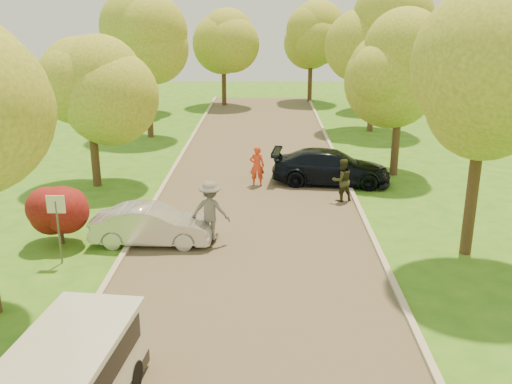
# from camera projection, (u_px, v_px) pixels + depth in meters

# --- Properties ---
(ground) EXTENTS (100.00, 100.00, 0.00)m
(ground) POSITION_uv_depth(u_px,v_px,m) (247.00, 336.00, 13.55)
(ground) COLOR #2E6D1A
(ground) RESTS_ON ground
(road) EXTENTS (8.00, 60.00, 0.01)m
(road) POSITION_uv_depth(u_px,v_px,m) (254.00, 218.00, 21.16)
(road) COLOR #4C4438
(road) RESTS_ON ground
(curb_left) EXTENTS (0.18, 60.00, 0.12)m
(curb_left) POSITION_uv_depth(u_px,v_px,m) (146.00, 216.00, 21.22)
(curb_left) COLOR #B2AD9E
(curb_left) RESTS_ON ground
(curb_right) EXTENTS (0.18, 60.00, 0.12)m
(curb_right) POSITION_uv_depth(u_px,v_px,m) (364.00, 218.00, 21.07)
(curb_right) COLOR #B2AD9E
(curb_right) RESTS_ON ground
(street_sign) EXTENTS (0.55, 0.06, 2.17)m
(street_sign) POSITION_uv_depth(u_px,v_px,m) (57.00, 215.00, 16.98)
(street_sign) COLOR #59595E
(street_sign) RESTS_ON ground
(red_shrub) EXTENTS (1.70, 1.70, 1.95)m
(red_shrub) POSITION_uv_depth(u_px,v_px,m) (59.00, 212.00, 18.56)
(red_shrub) COLOR #382619
(red_shrub) RESTS_ON ground
(tree_l_midb) EXTENTS (4.30, 4.20, 6.62)m
(tree_l_midb) POSITION_uv_depth(u_px,v_px,m) (93.00, 80.00, 23.69)
(tree_l_midb) COLOR #382619
(tree_l_midb) RESTS_ON ground
(tree_l_far) EXTENTS (4.92, 4.80, 7.79)m
(tree_l_far) POSITION_uv_depth(u_px,v_px,m) (149.00, 44.00, 32.93)
(tree_l_far) COLOR #382619
(tree_l_far) RESTS_ON ground
(tree_r_mida) EXTENTS (5.13, 5.00, 7.95)m
(tree_r_mida) POSITION_uv_depth(u_px,v_px,m) (494.00, 77.00, 16.48)
(tree_r_mida) COLOR #382619
(tree_r_mida) RESTS_ON ground
(tree_r_midb) EXTENTS (4.51, 4.40, 7.01)m
(tree_r_midb) POSITION_uv_depth(u_px,v_px,m) (406.00, 69.00, 25.25)
(tree_r_midb) COLOR #382619
(tree_r_midb) RESTS_ON ground
(tree_r_far) EXTENTS (5.33, 5.20, 8.34)m
(tree_r_far) POSITION_uv_depth(u_px,v_px,m) (379.00, 36.00, 34.47)
(tree_r_far) COLOR #382619
(tree_r_far) RESTS_ON ground
(tree_bg_a) EXTENTS (5.12, 5.00, 7.72)m
(tree_bg_a) POSITION_uv_depth(u_px,v_px,m) (138.00, 40.00, 40.63)
(tree_bg_a) COLOR #382619
(tree_bg_a) RESTS_ON ground
(tree_bg_b) EXTENTS (5.12, 5.00, 7.95)m
(tree_bg_b) POSITION_uv_depth(u_px,v_px,m) (372.00, 36.00, 42.15)
(tree_bg_b) COLOR #382619
(tree_bg_b) RESTS_ON ground
(tree_bg_c) EXTENTS (4.92, 4.80, 7.33)m
(tree_bg_c) POSITION_uv_depth(u_px,v_px,m) (226.00, 41.00, 44.42)
(tree_bg_c) COLOR #382619
(tree_bg_c) RESTS_ON ground
(tree_bg_d) EXTENTS (5.12, 5.00, 7.72)m
(tree_bg_d) POSITION_uv_depth(u_px,v_px,m) (314.00, 36.00, 46.10)
(tree_bg_d) COLOR #382619
(tree_bg_d) RESTS_ON ground
(silver_sedan) EXTENTS (3.97, 1.44, 1.30)m
(silver_sedan) POSITION_uv_depth(u_px,v_px,m) (152.00, 225.00, 18.72)
(silver_sedan) COLOR silver
(silver_sedan) RESTS_ON ground
(dark_sedan) EXTENTS (5.44, 2.75, 1.51)m
(dark_sedan) POSITION_uv_depth(u_px,v_px,m) (331.00, 167.00, 25.19)
(dark_sedan) COLOR black
(dark_sedan) RESTS_ON ground
(longboard) EXTENTS (0.43, 1.05, 0.12)m
(longboard) POSITION_uv_depth(u_px,v_px,m) (211.00, 239.00, 18.96)
(longboard) COLOR black
(longboard) RESTS_ON ground
(skateboarder) EXTENTS (1.38, 0.92, 1.99)m
(skateboarder) POSITION_uv_depth(u_px,v_px,m) (210.00, 211.00, 18.65)
(skateboarder) COLOR slate
(skateboarder) RESTS_ON longboard
(person_striped) EXTENTS (0.65, 0.43, 1.77)m
(person_striped) POSITION_uv_depth(u_px,v_px,m) (257.00, 166.00, 24.86)
(person_striped) COLOR red
(person_striped) RESTS_ON ground
(person_olive) EXTENTS (1.03, 0.92, 1.75)m
(person_olive) POSITION_uv_depth(u_px,v_px,m) (342.00, 180.00, 22.83)
(person_olive) COLOR #2C2E1B
(person_olive) RESTS_ON ground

